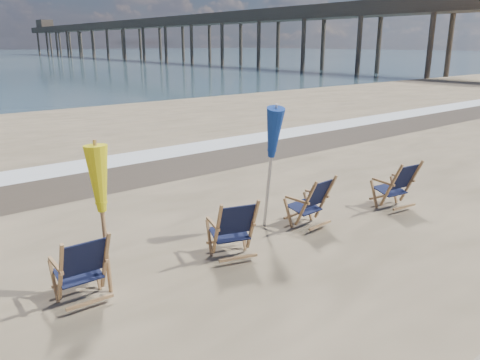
{
  "coord_description": "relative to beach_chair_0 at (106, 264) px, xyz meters",
  "views": [
    {
      "loc": [
        -4.83,
        -3.88,
        3.18
      ],
      "look_at": [
        0.0,
        2.2,
        0.9
      ],
      "focal_mm": 35.0,
      "sensor_mm": 36.0,
      "label": 1
    }
  ],
  "objects": [
    {
      "name": "fishing_pier",
      "position": [
        40.82,
        72.61,
        4.15
      ],
      "size": [
        4.4,
        140.0,
        9.3
      ],
      "primitive_type": null,
      "color": "#4F4439",
      "rests_on": "ground"
    },
    {
      "name": "beach_chair_1",
      "position": [
        2.23,
        -0.24,
        0.01
      ],
      "size": [
        0.83,
        0.89,
        1.01
      ],
      "primitive_type": null,
      "rotation": [
        0.0,
        0.0,
        2.84
      ],
      "color": "#111633",
      "rests_on": "ground"
    },
    {
      "name": "beach_chair_3",
      "position": [
        6.16,
        -0.44,
        0.02
      ],
      "size": [
        0.74,
        0.81,
        1.02
      ],
      "primitive_type": null,
      "rotation": [
        0.0,
        0.0,
        3.02
      ],
      "color": "#111633",
      "rests_on": "ground"
    },
    {
      "name": "umbrella_blue",
      "position": [
        3.13,
        0.41,
        1.21
      ],
      "size": [
        0.3,
        0.3,
        2.24
      ],
      "color": "#A5A5AD",
      "rests_on": "ground"
    },
    {
      "name": "beach_chair_2",
      "position": [
        4.13,
        -0.01,
        -0.01
      ],
      "size": [
        0.68,
        0.75,
        0.98
      ],
      "primitive_type": null,
      "rotation": [
        0.0,
        0.0,
        3.22
      ],
      "color": "#111633",
      "rests_on": "ground"
    },
    {
      "name": "beach_chair_0",
      "position": [
        0.0,
        0.0,
        0.0
      ],
      "size": [
        0.66,
        0.73,
        0.99
      ],
      "primitive_type": null,
      "rotation": [
        0.0,
        0.0,
        3.11
      ],
      "color": "#111633",
      "rests_on": "ground"
    },
    {
      "name": "umbrella_yellow",
      "position": [
        0.09,
        0.18,
        0.95
      ],
      "size": [
        0.3,
        0.3,
        1.96
      ],
      "color": "#AA7A4C",
      "rests_on": "ground"
    },
    {
      "name": "surf_foam",
      "position": [
        2.82,
        6.91,
        -0.49
      ],
      "size": [
        200.0,
        1.4,
        0.01
      ],
      "primitive_type": "cube",
      "color": "silver",
      "rests_on": "ground"
    },
    {
      "name": "wet_sand_strip",
      "position": [
        2.82,
        5.41,
        -0.49
      ],
      "size": [
        200.0,
        2.6,
        0.0
      ],
      "primitive_type": "cube",
      "color": "#42362A",
      "rests_on": "ground"
    }
  ]
}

